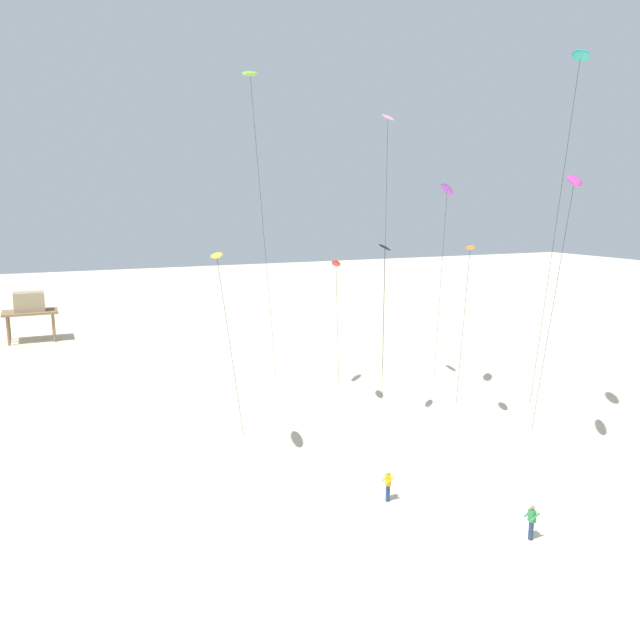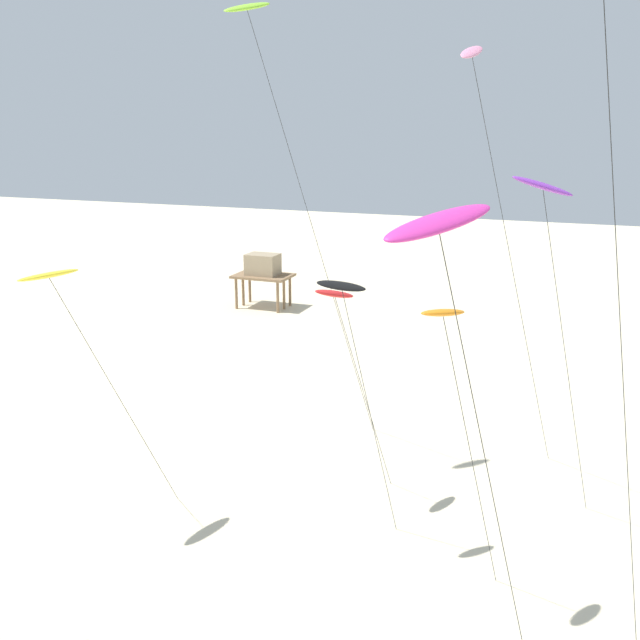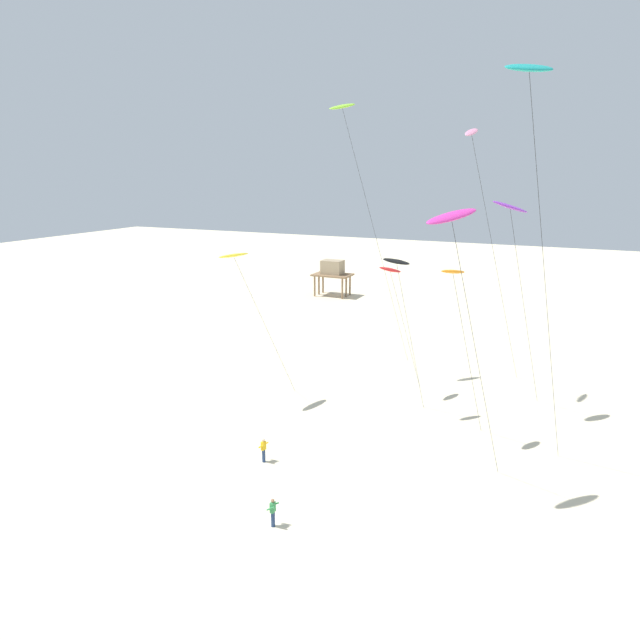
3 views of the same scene
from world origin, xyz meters
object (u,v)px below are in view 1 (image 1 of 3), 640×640
(kite_orange, at_px, (470,250))
(kite_magenta, at_px, (574,182))
(kite_red, at_px, (336,265))
(kite_black, at_px, (385,250))
(kite_lime, at_px, (251,81))
(kite_flyer_middle, at_px, (388,485))
(kite_pink, at_px, (388,124))
(kite_flyer_nearest, at_px, (532,521))
(kite_purple, at_px, (447,191))
(kite_yellow, at_px, (217,257))
(kite_teal, at_px, (580,59))
(stilt_house, at_px, (30,306))

(kite_orange, bearing_deg, kite_magenta, -80.40)
(kite_red, bearing_deg, kite_black, -66.37)
(kite_orange, height_order, kite_lime, kite_lime)
(kite_lime, bearing_deg, kite_red, -25.96)
(kite_orange, height_order, kite_black, kite_black)
(kite_flyer_middle, bearing_deg, kite_lime, 94.97)
(kite_orange, bearing_deg, kite_flyer_middle, -144.21)
(kite_pink, height_order, kite_flyer_nearest, kite_pink)
(kite_purple, distance_m, kite_flyer_nearest, 26.31)
(kite_lime, height_order, kite_yellow, kite_lime)
(kite_lime, bearing_deg, kite_yellow, -119.19)
(kite_magenta, xyz_separation_m, kite_flyer_middle, (-11.47, -0.16, -15.40))
(kite_teal, distance_m, kite_lime, 20.85)
(kite_flyer_nearest, bearing_deg, kite_purple, 66.14)
(kite_purple, distance_m, kite_black, 8.90)
(kite_purple, xyz_separation_m, kite_red, (-8.93, 0.55, -5.20))
(kite_pink, xyz_separation_m, kite_lime, (-10.69, 0.18, 2.32))
(kite_purple, height_order, stilt_house, kite_purple)
(kite_black, distance_m, kite_lime, 14.75)
(kite_purple, xyz_separation_m, kite_lime, (-14.20, 3.11, 7.30))
(kite_pink, bearing_deg, kite_purple, -39.94)
(kite_red, bearing_deg, kite_teal, -46.39)
(kite_pink, height_order, stilt_house, kite_pink)
(stilt_house, bearing_deg, kite_yellow, -76.57)
(kite_orange, bearing_deg, kite_teal, -45.83)
(kite_black, xyz_separation_m, kite_lime, (-6.98, 6.48, 11.26))
(kite_lime, xyz_separation_m, kite_flyer_nearest, (5.51, -22.77, -22.48))
(kite_pink, distance_m, kite_red, 11.78)
(kite_magenta, bearing_deg, stilt_house, 119.55)
(kite_red, xyz_separation_m, kite_lime, (-5.27, 2.57, 12.50))
(kite_black, height_order, kite_red, kite_black)
(kite_yellow, bearing_deg, stilt_house, 103.43)
(kite_flyer_nearest, relative_size, stilt_house, 0.29)
(kite_orange, bearing_deg, kite_black, 148.25)
(kite_teal, xyz_separation_m, kite_flyer_nearest, (-10.29, -9.16, -22.64))
(kite_pink, distance_m, kite_lime, 10.94)
(kite_red, distance_m, stilt_house, 41.87)
(kite_orange, xyz_separation_m, kite_black, (-4.72, 2.92, -0.08))
(kite_teal, height_order, kite_yellow, kite_teal)
(kite_lime, bearing_deg, kite_flyer_middle, -85.03)
(kite_pink, distance_m, kite_yellow, 20.30)
(kite_teal, relative_size, kite_flyer_nearest, 14.44)
(kite_yellow, height_order, kite_flyer_middle, kite_yellow)
(kite_pink, xyz_separation_m, kite_teal, (5.10, -13.44, 2.48))
(kite_teal, xyz_separation_m, kite_red, (-10.53, 11.05, -12.66))
(kite_flyer_nearest, distance_m, stilt_house, 59.83)
(kite_purple, bearing_deg, kite_flyer_middle, -132.98)
(kite_orange, xyz_separation_m, kite_lime, (-11.70, 9.40, 11.19))
(kite_pink, bearing_deg, kite_flyer_middle, -119.07)
(kite_magenta, xyz_separation_m, kite_black, (-5.94, 10.14, -4.18))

